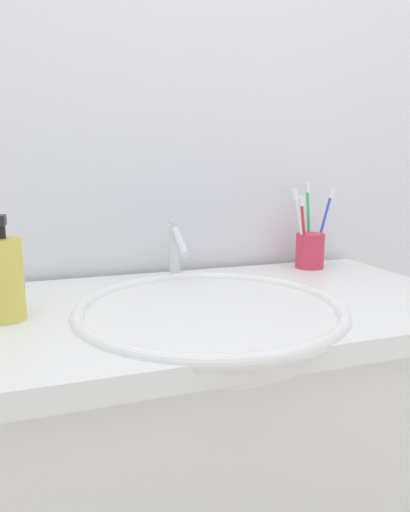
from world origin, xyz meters
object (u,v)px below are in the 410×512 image
toothbrush_blue (324,222)px  toothbrush_white (300,224)px  faucet (176,247)px  toothbrush_red (303,227)px  soap_dispenser (5,278)px  toothbrush_cup (310,251)px  toothbrush_green (308,219)px

toothbrush_blue → toothbrush_white: (-0.08, -0.02, 0.00)m
faucet → toothbrush_red: (0.33, -0.01, 0.03)m
faucet → soap_dispenser: size_ratio=0.77×
toothbrush_cup → toothbrush_white: size_ratio=0.45×
toothbrush_cup → soap_dispenser: soap_dispenser is taller
faucet → toothbrush_green: (0.36, 0.03, 0.05)m
faucet → toothbrush_red: toothbrush_red is taller
faucet → toothbrush_green: size_ratio=0.65×
toothbrush_green → faucet: bearing=-175.3°
faucet → toothbrush_white: 0.32m
toothbrush_blue → toothbrush_white: 0.08m
faucet → toothbrush_cup: (0.35, -0.00, -0.03)m
toothbrush_cup → toothbrush_blue: (0.04, 0.01, 0.07)m
soap_dispenser → toothbrush_red: bearing=15.5°
toothbrush_cup → toothbrush_white: bearing=-167.8°
toothbrush_cup → toothbrush_red: 0.07m
toothbrush_red → soap_dispenser: size_ratio=1.02×
toothbrush_cup → soap_dispenser: 0.72m
soap_dispenser → faucet: bearing=29.3°
toothbrush_blue → toothbrush_green: toothbrush_green is taller
faucet → toothbrush_blue: 0.40m
toothbrush_cup → toothbrush_red: bearing=-165.8°
toothbrush_white → toothbrush_green: toothbrush_green is taller
faucet → soap_dispenser: (-0.34, -0.19, -0.00)m
faucet → toothbrush_red: size_ratio=0.76×
toothbrush_cup → soap_dispenser: size_ratio=0.50×
toothbrush_green → soap_dispenser: size_ratio=1.19×
toothbrush_cup → toothbrush_green: toothbrush_green is taller
toothbrush_green → toothbrush_cup: bearing=-108.3°
toothbrush_white → soap_dispenser: size_ratio=1.12×
faucet → toothbrush_cup: faucet is taller
toothbrush_white → toothbrush_red: toothbrush_white is taller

